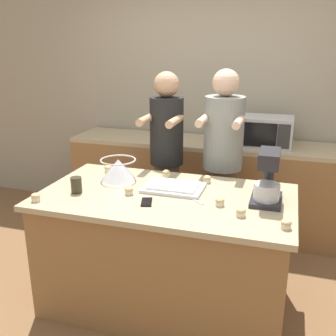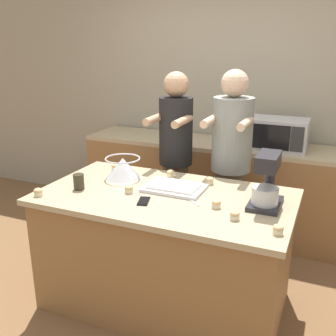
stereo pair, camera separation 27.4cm
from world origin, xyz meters
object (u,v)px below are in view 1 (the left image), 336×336
(cupcake_1, at_px, (286,224))
(cupcake_4, at_px, (129,191))
(baking_tray, at_px, (174,187))
(person_right, at_px, (222,164))
(cupcake_0, at_px, (241,212))
(cupcake_7, at_px, (220,202))
(microwave_oven, at_px, (263,131))
(cupcake_5, at_px, (166,173))
(knife, at_px, (192,199))
(cupcake_6, at_px, (108,169))
(cupcake_8, at_px, (207,179))
(cupcake_2, at_px, (36,197))
(person_left, at_px, (167,159))
(drinking_glass, at_px, (76,185))
(stand_mixer, at_px, (268,180))
(mixing_bowl, at_px, (118,169))
(cell_phone, at_px, (147,202))
(cupcake_3, at_px, (260,185))

(cupcake_1, relative_size, cupcake_4, 1.00)
(baking_tray, xyz_separation_m, cupcake_4, (-0.27, -0.19, 0.01))
(person_right, distance_m, cupcake_0, 1.04)
(cupcake_4, relative_size, cupcake_7, 1.00)
(microwave_oven, height_order, cupcake_5, microwave_oven)
(knife, bearing_deg, cupcake_4, -173.54)
(person_right, xyz_separation_m, cupcake_4, (-0.51, -0.86, 0.01))
(cupcake_6, relative_size, cupcake_8, 1.00)
(cupcake_2, relative_size, cupcake_4, 1.00)
(person_left, relative_size, cupcake_1, 27.46)
(drinking_glass, distance_m, cupcake_1, 1.44)
(person_right, xyz_separation_m, stand_mixer, (0.42, -0.71, 0.14))
(mixing_bowl, height_order, cell_phone, mixing_bowl)
(microwave_oven, bearing_deg, cupcake_7, -95.81)
(knife, height_order, cupcake_2, cupcake_2)
(baking_tray, xyz_separation_m, microwave_oven, (0.52, 1.26, 0.18))
(baking_tray, bearing_deg, cupcake_6, 160.56)
(microwave_oven, height_order, drinking_glass, microwave_oven)
(person_left, height_order, cupcake_3, person_left)
(person_right, height_order, mixing_bowl, person_right)
(baking_tray, distance_m, knife, 0.22)
(stand_mixer, relative_size, cupcake_1, 5.87)
(mixing_bowl, distance_m, cupcake_6, 0.21)
(baking_tray, height_order, cupcake_7, cupcake_7)
(person_right, xyz_separation_m, drinking_glass, (-0.88, -0.94, 0.04))
(cupcake_0, xyz_separation_m, cupcake_1, (0.27, -0.09, 0.00))
(cupcake_2, relative_size, cupcake_5, 1.00)
(person_left, xyz_separation_m, stand_mixer, (0.92, -0.71, 0.14))
(cell_phone, xyz_separation_m, cupcake_1, (0.89, -0.12, 0.02))
(cell_phone, bearing_deg, baking_tray, 70.73)
(person_right, relative_size, cupcake_7, 27.98)
(cell_phone, distance_m, cupcake_0, 0.63)
(cupcake_3, bearing_deg, cupcake_2, -154.02)
(baking_tray, height_order, cupcake_0, cupcake_0)
(person_right, height_order, baking_tray, person_right)
(cupcake_7, bearing_deg, cupcake_6, 157.35)
(person_left, distance_m, drinking_glass, 1.01)
(cupcake_0, bearing_deg, cupcake_5, 139.15)
(drinking_glass, bearing_deg, stand_mixer, 9.82)
(cupcake_1, height_order, cupcake_4, same)
(baking_tray, height_order, microwave_oven, microwave_oven)
(drinking_glass, xyz_separation_m, cupcake_8, (0.84, 0.47, -0.03))
(cupcake_4, bearing_deg, cupcake_0, -9.52)
(mixing_bowl, xyz_separation_m, cupcake_6, (-0.15, 0.13, -0.06))
(microwave_oven, bearing_deg, person_right, -115.63)
(microwave_oven, xyz_separation_m, cupcake_6, (-1.14, -1.04, -0.17))
(stand_mixer, xyz_separation_m, mixing_bowl, (-1.13, 0.12, -0.07))
(person_right, relative_size, knife, 9.28)
(mixing_bowl, height_order, drinking_glass, mixing_bowl)
(cupcake_1, xyz_separation_m, cupcake_5, (-0.93, 0.66, 0.00))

